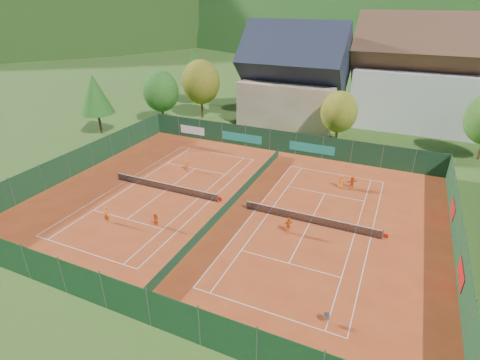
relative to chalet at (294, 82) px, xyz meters
name	(u,v)px	position (x,y,z in m)	size (l,w,h in m)	color
ground	(232,206)	(3.00, -30.00, -6.64)	(600.00, 600.00, 0.00)	#2F5119
clay_pad	(232,206)	(3.00, -30.00, -6.62)	(40.00, 32.00, 0.01)	#A63B18
court_markings_left	(166,191)	(-5.00, -30.00, -6.61)	(11.03, 23.83, 0.00)	white
court_markings_right	(310,223)	(11.00, -30.00, -6.61)	(11.03, 23.83, 0.00)	white
tennis_net_left	(166,187)	(-4.85, -30.00, -6.12)	(13.30, 0.10, 1.02)	#59595B
tennis_net_right	(312,219)	(11.15, -30.00, -6.12)	(13.30, 0.10, 1.02)	#59595B
court_divider	(232,201)	(3.00, -30.00, -6.12)	(0.03, 28.80, 1.00)	#153A23
fence_north	(279,141)	(2.54, -14.01, -5.16)	(40.00, 0.10, 3.00)	#12341E
fence_south	(125,299)	(3.00, -46.00, -5.12)	(40.00, 0.04, 3.00)	#153B1C
fence_west	(80,160)	(-17.00, -30.00, -5.12)	(0.04, 32.00, 3.00)	#163C20
fence_east	(459,241)	(23.00, -29.95, -5.14)	(0.09, 32.00, 3.00)	#14371C
chalet	(294,82)	(0.00, 0.00, 0.00)	(16.20, 12.00, 16.00)	beige
hotel_block_a	(423,80)	(19.00, 6.00, 0.76)	(21.60, 11.00, 17.25)	silver
tree_west_front	(161,91)	(-19.00, -10.00, -1.23)	(5.72, 5.72, 8.69)	#4B311A
tree_west_mid	(201,82)	(-15.00, -4.00, -0.56)	(6.44, 6.44, 9.78)	#422617
tree_west_back	(194,68)	(-21.00, 4.00, 0.11)	(5.60, 5.60, 10.00)	#412E17
tree_center	(339,112)	(9.00, -8.00, -1.91)	(5.01, 5.01, 7.60)	#482C1A
tree_west_side	(95,94)	(-25.00, -18.00, -0.56)	(5.04, 5.04, 9.00)	#4A321A
mountain_backdrop	(431,100)	(31.54, 203.48, -46.26)	(820.00, 530.00, 242.00)	black
ball_hopper	(327,316)	(14.99, -41.16, -6.07)	(0.34, 0.34, 0.80)	slate
loose_ball_0	(100,213)	(-8.16, -36.53, -6.59)	(0.07, 0.07, 0.07)	#CCD833
loose_ball_1	(226,306)	(8.45, -42.52, -6.59)	(0.07, 0.07, 0.07)	#CCD833
loose_ball_2	(233,196)	(2.28, -28.14, -6.59)	(0.07, 0.07, 0.07)	#CCD833
loose_ball_3	(252,171)	(1.67, -21.43, -6.59)	(0.07, 0.07, 0.07)	#CCD833
player_left_near	(107,214)	(-6.34, -37.46, -5.84)	(0.57, 0.38, 1.57)	orange
player_left_mid	(156,220)	(-1.73, -36.26, -5.96)	(0.64, 0.50, 1.33)	#ED4D15
player_left_far	(187,166)	(-5.59, -24.55, -5.96)	(0.85, 0.49, 1.32)	orange
player_right_near	(288,225)	(9.62, -32.33, -5.84)	(0.92, 0.38, 1.58)	orange
player_right_far_a	(341,182)	(12.23, -21.58, -5.87)	(0.74, 0.48, 1.51)	orange
player_right_far_b	(352,182)	(13.37, -21.11, -5.89)	(1.35, 0.43, 1.46)	#E14C14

